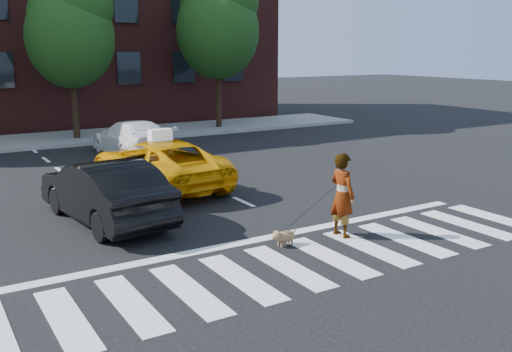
# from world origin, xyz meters

# --- Properties ---
(ground) EXTENTS (120.00, 120.00, 0.00)m
(ground) POSITION_xyz_m (0.00, 0.00, 0.00)
(ground) COLOR black
(ground) RESTS_ON ground
(crosswalk) EXTENTS (13.00, 2.40, 0.01)m
(crosswalk) POSITION_xyz_m (0.00, 0.00, 0.01)
(crosswalk) COLOR silver
(crosswalk) RESTS_ON ground
(stop_line) EXTENTS (12.00, 0.30, 0.01)m
(stop_line) POSITION_xyz_m (0.00, 1.60, 0.01)
(stop_line) COLOR silver
(stop_line) RESTS_ON ground
(sidewalk_far) EXTENTS (30.00, 4.00, 0.15)m
(sidewalk_far) POSITION_xyz_m (0.00, 17.50, 0.07)
(sidewalk_far) COLOR slate
(sidewalk_far) RESTS_ON ground
(building) EXTENTS (26.00, 10.00, 12.00)m
(building) POSITION_xyz_m (0.00, 25.00, 6.00)
(building) COLOR #491D1A
(building) RESTS_ON ground
(tree_mid) EXTENTS (3.69, 3.69, 7.10)m
(tree_mid) POSITION_xyz_m (0.53, 17.00, 4.85)
(tree_mid) COLOR black
(tree_mid) RESTS_ON ground
(tree_right) EXTENTS (4.00, 4.00, 7.70)m
(tree_right) POSITION_xyz_m (7.53, 17.00, 5.26)
(tree_right) COLOR black
(tree_right) RESTS_ON ground
(taxi) EXTENTS (2.89, 5.33, 1.42)m
(taxi) POSITION_xyz_m (0.29, 7.00, 0.71)
(taxi) COLOR #DF9604
(taxi) RESTS_ON ground
(black_sedan) EXTENTS (2.06, 4.61, 1.47)m
(black_sedan) POSITION_xyz_m (-2.00, 4.58, 0.73)
(black_sedan) COLOR black
(black_sedan) RESTS_ON ground
(white_suv) EXTENTS (2.06, 4.69, 1.34)m
(white_suv) POSITION_xyz_m (1.40, 12.36, 0.67)
(white_suv) COLOR white
(white_suv) RESTS_ON ground
(woman) EXTENTS (0.47, 0.68, 1.81)m
(woman) POSITION_xyz_m (1.99, 0.89, 0.91)
(woman) COLOR #999999
(woman) RESTS_ON ground
(dog) EXTENTS (0.61, 0.25, 0.35)m
(dog) POSITION_xyz_m (0.58, 1.01, 0.20)
(dog) COLOR #8B6847
(dog) RESTS_ON ground
(taxi_sign) EXTENTS (0.68, 0.35, 0.32)m
(taxi_sign) POSITION_xyz_m (0.29, 6.80, 1.58)
(taxi_sign) COLOR white
(taxi_sign) RESTS_ON taxi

